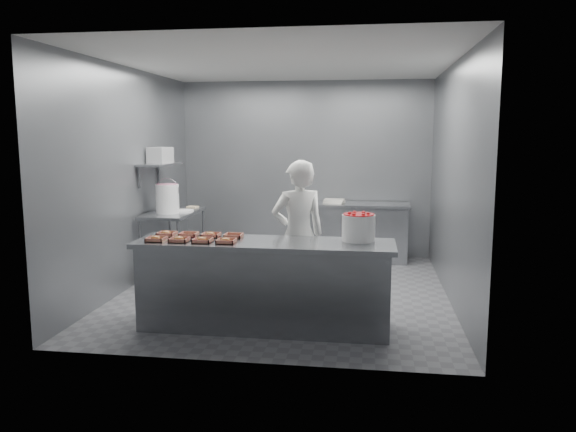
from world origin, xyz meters
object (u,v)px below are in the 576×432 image
Objects in this scene: tray_1 at (179,239)px; strawberry_tub at (359,226)px; prep_table at (174,233)px; tray_5 at (189,234)px; tray_3 at (226,241)px; tray_6 at (211,235)px; back_counter at (360,232)px; tray_2 at (202,240)px; appliance at (160,155)px; tray_0 at (156,239)px; service_counter at (265,284)px; glaze_bucket at (167,198)px; tray_7 at (234,236)px; worker at (298,235)px; tray_4 at (167,234)px.

strawberry_tub is at bearing 9.58° from tray_1.
prep_table is 6.40× the size of tray_5.
tray_6 is at bearing 128.98° from tray_3.
tray_6 is (-1.50, -3.10, 0.47)m from back_counter.
strawberry_tub is at bearing -89.41° from back_counter.
strawberry_tub is (2.58, -1.80, 0.45)m from prep_table.
appliance reaches higher than tray_2.
tray_1 is 0.38m from tray_6.
prep_table is at bearing 120.35° from tray_6.
tray_2 is 0.30m from tray_6.
tray_2 is at bearing 0.00° from tray_0.
tray_5 is (-0.24, 0.30, -0.00)m from tray_2.
tray_0 is at bearing -120.17° from back_counter.
tray_6 is at bearing 166.00° from service_counter.
tray_5 is (-0.83, 0.15, 0.47)m from service_counter.
tray_1 is at bearing -66.80° from glaze_bucket.
prep_table is 0.80× the size of back_counter.
worker is (0.60, 0.58, -0.08)m from tray_7.
tray_6 is 0.57× the size of strawberry_tub.
tray_4 is 0.57× the size of strawberry_tub.
strawberry_tub reaches higher than back_counter.
worker is 3.53× the size of glaze_bucket.
strawberry_tub is 0.70× the size of glaze_bucket.
tray_0 is at bearing 9.03° from worker.
strawberry_tub is 3.08m from glaze_bucket.
service_counter is 13.88× the size of tray_7.
glaze_bucket reaches higher than tray_4.
service_counter is at bearing -105.48° from back_counter.
appliance is (-2.72, -1.28, 1.22)m from back_counter.
tray_0 is at bearing -171.55° from strawberry_tub.
tray_7 is 0.84m from worker.
worker reaches higher than prep_table.
tray_7 is at bearing -111.98° from back_counter.
worker is at bearing -104.43° from back_counter.
tray_4 is 2.01m from strawberry_tub.
tray_2 is at bearing -51.37° from tray_5.
tray_3 is at bearing -58.32° from prep_table.
back_counter is 8.01× the size of tray_2.
tray_4 and tray_6 have the same top height.
tray_2 is (0.48, 0.00, 0.00)m from tray_0.
tray_1 and tray_2 have the same top height.
prep_table is at bearing -57.16° from worker.
tray_5 reaches higher than back_counter.
prep_table and back_counter have the same top height.
strawberry_tub is at bearing 8.45° from tray_0.
tray_7 is (0.00, 0.30, -0.00)m from tray_3.
tray_1 and tray_6 have the same top height.
worker reaches higher than tray_6.
tray_5 is 1.85m from glaze_bucket.
glaze_bucket reaches higher than tray_7.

